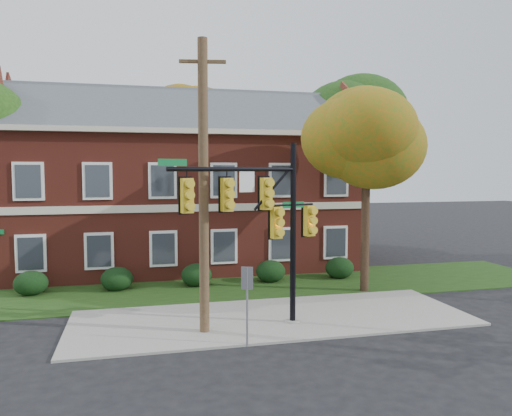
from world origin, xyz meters
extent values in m
plane|color=black|center=(0.00, 0.00, 0.00)|extent=(120.00, 120.00, 0.00)
cube|color=gray|center=(0.00, 1.00, 0.04)|extent=(14.00, 5.00, 0.08)
cube|color=#193811|center=(0.00, 6.00, 0.02)|extent=(30.00, 6.00, 0.04)
cube|color=maroon|center=(-2.00, 12.00, 3.50)|extent=(18.00, 8.00, 7.00)
cube|color=beige|center=(-2.00, 12.00, 7.12)|extent=(18.80, 8.80, 0.24)
cube|color=beige|center=(-2.00, 7.97, 3.50)|extent=(18.00, 0.12, 0.35)
ellipsoid|color=black|center=(-9.00, 6.70, 0.53)|extent=(1.40, 1.26, 1.05)
ellipsoid|color=black|center=(-5.50, 6.70, 0.53)|extent=(1.40, 1.26, 1.05)
ellipsoid|color=black|center=(-2.00, 6.70, 0.53)|extent=(1.40, 1.26, 1.05)
ellipsoid|color=black|center=(1.50, 6.70, 0.53)|extent=(1.40, 1.26, 1.05)
ellipsoid|color=black|center=(5.00, 6.70, 0.53)|extent=(1.40, 1.26, 1.05)
cylinder|color=black|center=(5.00, 4.00, 2.88)|extent=(0.36, 0.36, 5.76)
ellipsoid|color=#B8550F|center=(5.00, 4.00, 6.48)|extent=(4.25, 4.25, 3.60)
ellipsoid|color=#B8550F|center=(5.62, 3.62, 7.08)|extent=(3.50, 3.50, 3.00)
cylinder|color=black|center=(9.00, 13.00, 3.52)|extent=(0.36, 0.36, 7.04)
ellipsoid|color=#103C14|center=(9.00, 13.00, 7.92)|extent=(5.95, 5.95, 5.04)
ellipsoid|color=#103C14|center=(9.88, 12.47, 8.52)|extent=(4.90, 4.90, 4.20)
cylinder|color=black|center=(-1.00, 20.00, 3.84)|extent=(0.36, 0.36, 7.68)
ellipsoid|color=#BB5510|center=(-1.00, 20.00, 8.64)|extent=(6.46, 6.46, 5.47)
ellipsoid|color=#BB5510|center=(-0.05, 19.43, 9.24)|extent=(5.32, 5.32, 4.56)
cylinder|color=gray|center=(0.50, 0.29, 0.07)|extent=(0.49, 0.49, 0.14)
cylinder|color=black|center=(0.50, 0.29, 3.09)|extent=(0.24, 0.24, 6.19)
cylinder|color=black|center=(-1.63, -0.29, 5.30)|extent=(4.30, 1.28, 0.14)
cylinder|color=black|center=(0.50, 0.29, 4.11)|extent=(1.55, 0.48, 0.07)
cube|color=gold|center=(-3.17, -0.70, 4.51)|extent=(0.44, 0.36, 1.03)
cube|color=gold|center=(-1.89, -0.36, 4.51)|extent=(0.44, 0.36, 1.03)
cube|color=gold|center=(-0.52, 0.01, 4.51)|extent=(0.44, 0.36, 1.03)
cube|color=silver|center=(-1.20, -0.17, 4.91)|extent=(0.52, 0.17, 0.66)
cube|color=#0D662E|center=(-3.59, -0.82, 5.50)|extent=(0.86, 0.26, 0.21)
cube|color=gold|center=(-0.14, 0.11, 3.54)|extent=(0.44, 0.36, 1.03)
cube|color=gold|center=(1.14, 0.46, 3.54)|extent=(0.44, 0.36, 1.03)
cube|color=#0D662E|center=(0.50, 0.29, 4.11)|extent=(0.82, 0.25, 0.20)
cylinder|color=#4A3522|center=(-2.57, 0.01, 4.68)|extent=(0.36, 0.36, 9.37)
cube|color=#4A3522|center=(-2.57, 0.01, 8.64)|extent=(1.45, 0.35, 0.10)
cylinder|color=slate|center=(-1.50, -1.48, 1.20)|extent=(0.09, 0.09, 2.40)
cube|color=slate|center=(-1.50, -1.48, 2.08)|extent=(0.34, 0.17, 0.68)
camera|label=1|loc=(-4.73, -15.70, 5.24)|focal=35.00mm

